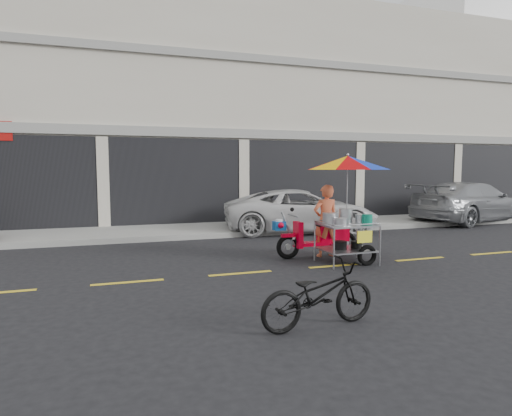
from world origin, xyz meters
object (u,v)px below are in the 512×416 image
object	(u,v)px
near_bicycle	(319,294)
food_vendor_rig	(338,194)
white_pickup	(300,211)
silver_pickup	(470,202)

from	to	relation	value
near_bicycle	food_vendor_rig	size ratio (longest dim) A/B	0.69
white_pickup	silver_pickup	xyz separation A→B (m)	(6.75, 0.19, 0.08)
near_bicycle	food_vendor_rig	distance (m)	4.09
white_pickup	silver_pickup	size ratio (longest dim) A/B	0.93
silver_pickup	food_vendor_rig	world-z (taller)	food_vendor_rig
silver_pickup	near_bicycle	bearing A→B (deg)	114.31
silver_pickup	food_vendor_rig	distance (m)	8.79
silver_pickup	near_bicycle	distance (m)	12.38
white_pickup	near_bicycle	distance (m)	7.97
white_pickup	food_vendor_rig	world-z (taller)	food_vendor_rig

